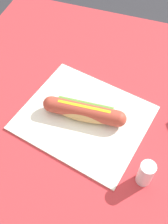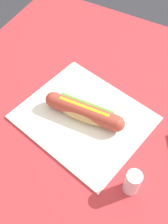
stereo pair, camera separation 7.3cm
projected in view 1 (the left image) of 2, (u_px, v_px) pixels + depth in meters
The scene contains 5 objects.
ground_plane at pixel (101, 200), 1.36m from camera, with size 6.00×6.00×0.00m, color #2D2D33.
dining_table at pixel (110, 140), 0.87m from camera, with size 1.05×0.93×0.74m.
paper_wrapper at pixel (84, 118), 0.76m from camera, with size 0.33×0.28×0.01m, color silver.
hot_dog at pixel (84, 111), 0.73m from camera, with size 0.23×0.06×0.05m.
salt_shaker at pixel (146, 173), 0.63m from camera, with size 0.04×0.04×0.08m, color silver.
Camera 1 is at (0.06, -0.44, 1.37)m, focal length 43.87 mm.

